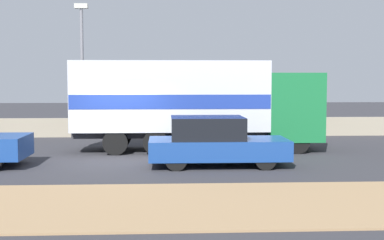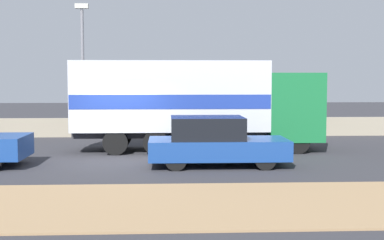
% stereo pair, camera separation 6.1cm
% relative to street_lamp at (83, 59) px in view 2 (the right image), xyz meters
% --- Properties ---
extents(ground_plane, '(80.00, 80.00, 0.00)m').
position_rel_street_lamp_xyz_m(ground_plane, '(2.07, -6.24, -3.43)').
color(ground_plane, '#2D2D33').
extents(dirt_shoulder_foreground, '(60.00, 4.09, 0.04)m').
position_rel_street_lamp_xyz_m(dirt_shoulder_foreground, '(2.07, -12.47, -3.41)').
color(dirt_shoulder_foreground, '#937551').
rests_on(dirt_shoulder_foreground, ground_plane).
extents(stone_wall_backdrop, '(60.00, 0.35, 0.83)m').
position_rel_street_lamp_xyz_m(stone_wall_backdrop, '(2.07, 0.62, -3.01)').
color(stone_wall_backdrop, gray).
rests_on(stone_wall_backdrop, ground_plane).
extents(street_lamp, '(0.56, 0.28, 5.80)m').
position_rel_street_lamp_xyz_m(street_lamp, '(0.00, 0.00, 0.00)').
color(street_lamp, slate).
rests_on(street_lamp, ground_plane).
extents(box_truck, '(8.81, 2.32, 3.22)m').
position_rel_street_lamp_xyz_m(box_truck, '(4.54, -4.16, -1.60)').
color(box_truck, '#196B38').
rests_on(box_truck, ground_plane).
extents(car_hatchback, '(4.12, 1.80, 1.48)m').
position_rel_street_lamp_xyz_m(car_hatchback, '(5.02, -7.60, -2.70)').
color(car_hatchback, navy).
rests_on(car_hatchback, ground_plane).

